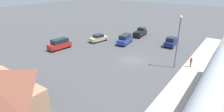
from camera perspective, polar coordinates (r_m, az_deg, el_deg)
ground_plane at (r=33.57m, az=6.39°, el=-1.32°), size 200.00×200.00×0.00m
railway_track at (r=30.08m, az=30.40°, el=-7.17°), size 4.80×70.00×0.30m
platform at (r=30.43m, az=23.03°, el=-5.33°), size 3.20×46.00×0.30m
pedestrian_on_platform at (r=32.35m, az=23.50°, el=-1.58°), size 0.36×0.36×1.71m
pickup_black at (r=48.96m, az=8.81°, el=7.34°), size 2.51×5.57×2.14m
pickup_navy at (r=42.92m, az=18.11°, el=4.41°), size 2.38×5.54×2.14m
suv_red at (r=40.24m, az=-16.10°, el=3.68°), size 2.54×5.10×2.22m
suv_blue at (r=42.09m, az=4.05°, el=5.30°), size 2.69×5.14×2.22m
sedan_tan at (r=43.95m, az=-4.29°, el=5.65°), size 2.77×4.79×1.74m
light_pole_near_platform at (r=30.52m, az=20.06°, el=5.73°), size 0.44×0.44×8.63m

